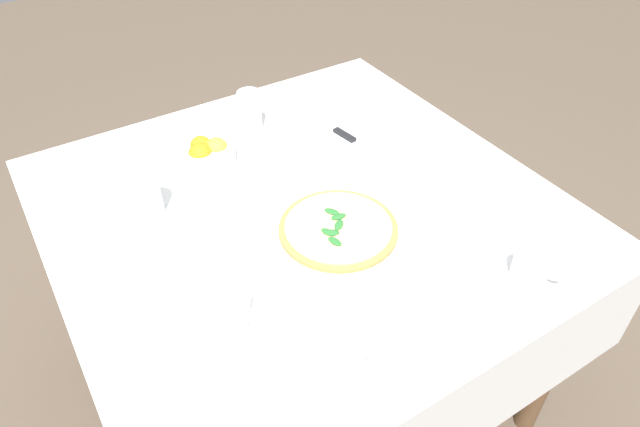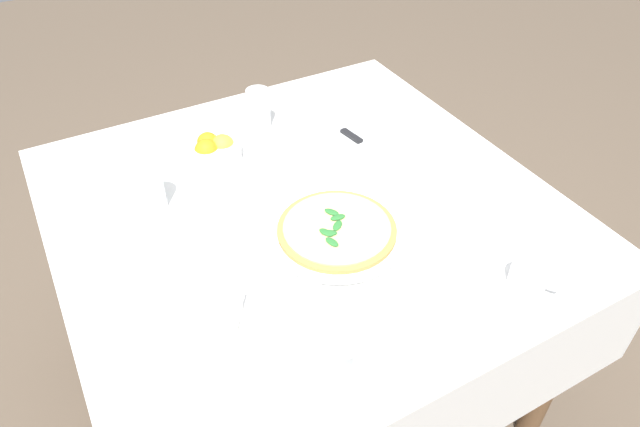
{
  "view_description": "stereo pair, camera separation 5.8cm",
  "coord_description": "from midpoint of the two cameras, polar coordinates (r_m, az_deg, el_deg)",
  "views": [
    {
      "loc": [
        -0.92,
        0.53,
        1.61
      ],
      "look_at": [
        -0.07,
        -0.0,
        0.75
      ],
      "focal_mm": 32.27,
      "sensor_mm": 36.0,
      "label": 1
    },
    {
      "loc": [
        -0.95,
        0.48,
        1.61
      ],
      "look_at": [
        -0.07,
        -0.0,
        0.75
      ],
      "focal_mm": 32.27,
      "sensor_mm": 36.0,
      "label": 2
    }
  ],
  "objects": [
    {
      "name": "ground_plane",
      "position": [
        1.93,
        -2.16,
        -16.04
      ],
      "size": [
        8.0,
        8.0,
        0.0
      ],
      "primitive_type": "plane",
      "color": "brown"
    },
    {
      "name": "coffee_cup_right_edge",
      "position": [
        1.61,
        10.39,
        7.79
      ],
      "size": [
        0.13,
        0.13,
        0.06
      ],
      "color": "white",
      "rests_on": "dining_table"
    },
    {
      "name": "pizza",
      "position": [
        1.28,
        0.51,
        -1.48
      ],
      "size": [
        0.27,
        0.27,
        0.02
      ],
      "color": "#C68E47",
      "rests_on": "pizza_plate"
    },
    {
      "name": "citrus_bowl",
      "position": [
        1.53,
        -12.29,
        5.82
      ],
      "size": [
        0.15,
        0.15,
        0.07
      ],
      "color": "white",
      "rests_on": "dining_table"
    },
    {
      "name": "water_glass_far_left",
      "position": [
        1.64,
        -7.97,
        9.83
      ],
      "size": [
        0.06,
        0.06,
        0.12
      ],
      "color": "white",
      "rests_on": "dining_table"
    },
    {
      "name": "water_glass_near_left",
      "position": [
        1.0,
        1.77,
        -14.8
      ],
      "size": [
        0.07,
        0.07,
        0.12
      ],
      "color": "white",
      "rests_on": "dining_table"
    },
    {
      "name": "dining_table",
      "position": [
        1.46,
        -2.74,
        -2.96
      ],
      "size": [
        1.14,
        1.14,
        0.73
      ],
      "color": "white",
      "rests_on": "ground_plane"
    },
    {
      "name": "pizza_plate",
      "position": [
        1.29,
        0.52,
        -1.94
      ],
      "size": [
        0.31,
        0.31,
        0.02
      ],
      "color": "white",
      "rests_on": "dining_table"
    },
    {
      "name": "menu_card",
      "position": [
        1.11,
        -8.91,
        -10.31
      ],
      "size": [
        0.08,
        0.05,
        0.06
      ],
      "rotation": [
        0.0,
        0.0,
        5.7
      ],
      "color": "white",
      "rests_on": "dining_table"
    },
    {
      "name": "water_glass_center_back",
      "position": [
        1.39,
        -18.02,
        1.61
      ],
      "size": [
        0.07,
        0.07,
        0.11
      ],
      "color": "white",
      "rests_on": "dining_table"
    },
    {
      "name": "dinner_knife",
      "position": [
        1.61,
        0.17,
        8.48
      ],
      "size": [
        0.2,
        0.05,
        0.01
      ],
      "rotation": [
        0.0,
        0.0,
        0.16
      ],
      "color": "silver",
      "rests_on": "napkin_folded"
    },
    {
      "name": "napkin_folded",
      "position": [
        1.62,
        0.24,
        8.02
      ],
      "size": [
        0.23,
        0.15,
        0.02
      ],
      "rotation": [
        0.0,
        0.0,
        0.1
      ],
      "color": "white",
      "rests_on": "dining_table"
    },
    {
      "name": "coffee_cup_far_right",
      "position": [
        1.25,
        18.93,
        -5.21
      ],
      "size": [
        0.13,
        0.13,
        0.07
      ],
      "color": "white",
      "rests_on": "dining_table"
    }
  ]
}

